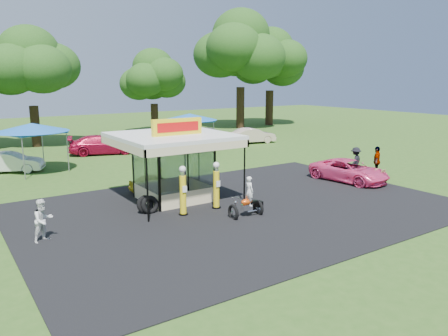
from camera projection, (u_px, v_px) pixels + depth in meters
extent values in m
plane|color=#2D5219|center=(267.00, 219.00, 19.21)|extent=(120.00, 120.00, 0.00)
cube|color=black|center=(240.00, 207.00, 20.83)|extent=(20.00, 14.00, 0.04)
cube|color=white|center=(174.00, 199.00, 22.18)|extent=(3.00, 3.00, 0.06)
cube|color=white|center=(172.00, 136.00, 21.52)|extent=(5.40, 5.40, 0.18)
cube|color=yellow|center=(177.00, 127.00, 21.01)|extent=(2.60, 0.25, 0.80)
cube|color=red|center=(178.00, 127.00, 20.91)|extent=(2.21, 0.02, 0.45)
cylinder|color=black|center=(147.00, 186.00, 18.39)|extent=(0.08, 0.08, 3.20)
cylinder|color=black|center=(244.00, 172.00, 21.18)|extent=(0.08, 0.08, 3.20)
cylinder|color=black|center=(183.00, 214.00, 19.69)|extent=(0.43, 0.43, 0.10)
cylinder|color=yellow|center=(183.00, 195.00, 19.50)|extent=(0.29, 0.29, 1.74)
cylinder|color=silver|center=(183.00, 174.00, 19.30)|extent=(0.19, 0.19, 0.19)
sphere|color=white|center=(182.00, 169.00, 19.26)|extent=(0.31, 0.31, 0.31)
cube|color=white|center=(185.00, 189.00, 19.30)|extent=(0.21, 0.02, 0.29)
cylinder|color=black|center=(216.00, 208.00, 20.69)|extent=(0.42, 0.42, 0.10)
cylinder|color=yellow|center=(216.00, 189.00, 20.51)|extent=(0.29, 0.29, 1.72)
cylinder|color=silver|center=(216.00, 169.00, 20.31)|extent=(0.19, 0.19, 0.19)
sphere|color=white|center=(216.00, 165.00, 20.27)|extent=(0.31, 0.31, 0.31)
cube|color=white|center=(218.00, 184.00, 20.31)|extent=(0.21, 0.02, 0.29)
torus|color=black|center=(233.00, 213.00, 19.08)|extent=(0.17, 0.76, 0.75)
torus|color=black|center=(258.00, 208.00, 19.77)|extent=(0.17, 0.76, 0.75)
cube|color=silver|center=(247.00, 207.00, 19.41)|extent=(0.50, 0.27, 0.27)
ellipsoid|color=#E14C0F|center=(247.00, 202.00, 19.36)|extent=(0.57, 0.32, 0.27)
cube|color=black|center=(253.00, 202.00, 19.54)|extent=(0.50, 0.25, 0.09)
cube|color=black|center=(259.00, 204.00, 19.74)|extent=(0.32, 0.32, 0.25)
cylinder|color=silver|center=(236.00, 205.00, 19.08)|extent=(0.40, 0.07, 0.80)
cylinder|color=silver|center=(238.00, 198.00, 19.08)|extent=(0.07, 0.54, 0.04)
sphere|color=silver|center=(235.00, 202.00, 19.04)|extent=(0.14, 0.14, 0.14)
imported|color=white|center=(249.00, 191.00, 19.34)|extent=(0.34, 0.50, 1.34)
torus|color=black|center=(150.00, 205.00, 19.84)|extent=(0.87, 0.43, 0.88)
torus|color=black|center=(145.00, 204.00, 19.90)|extent=(0.90, 0.54, 0.88)
cube|color=#593819|center=(381.00, 177.00, 25.22)|extent=(0.54, 0.31, 0.91)
cube|color=#593819|center=(378.00, 176.00, 25.40)|extent=(0.54, 0.31, 0.91)
imported|color=yellow|center=(155.00, 182.00, 23.87)|extent=(2.82, 1.13, 0.96)
imported|color=#FB4484|center=(349.00, 171.00, 26.01)|extent=(2.74, 4.98, 1.32)
imported|color=white|center=(43.00, 220.00, 16.42)|extent=(0.98, 0.88, 1.66)
imported|color=black|center=(355.00, 161.00, 27.68)|extent=(1.31, 1.00, 1.80)
imported|color=gray|center=(377.00, 161.00, 27.47)|extent=(1.18, 0.99, 1.89)
imported|color=silver|center=(11.00, 162.00, 28.59)|extent=(4.26, 2.94, 1.33)
imported|color=#A90D2F|center=(103.00, 145.00, 35.38)|extent=(5.72, 3.55, 1.55)
imported|color=silver|center=(172.00, 139.00, 38.22)|extent=(5.42, 3.36, 1.72)
imported|color=slate|center=(210.00, 136.00, 40.90)|extent=(5.60, 2.75, 1.53)
imported|color=beige|center=(252.00, 136.00, 41.36)|extent=(4.59, 2.32, 1.44)
cylinder|color=gray|center=(5.00, 152.00, 28.83)|extent=(0.06, 0.06, 2.57)
cylinder|color=gray|center=(53.00, 148.00, 30.48)|extent=(0.06, 0.06, 2.57)
cylinder|color=gray|center=(12.00, 159.00, 26.38)|extent=(0.06, 0.06, 2.57)
cylinder|color=gray|center=(64.00, 154.00, 28.03)|extent=(0.06, 0.06, 2.57)
cube|color=#1B5CB4|center=(32.00, 132.00, 28.16)|extent=(3.22, 3.22, 0.13)
cone|color=#1B5CB4|center=(32.00, 127.00, 28.09)|extent=(4.63, 4.63, 0.54)
cylinder|color=gray|center=(166.00, 136.00, 36.82)|extent=(0.06, 0.06, 2.54)
cylinder|color=gray|center=(196.00, 134.00, 38.45)|extent=(0.06, 0.06, 2.54)
cylinder|color=gray|center=(183.00, 140.00, 34.40)|extent=(0.06, 0.06, 2.54)
cylinder|color=gray|center=(214.00, 137.00, 36.03)|extent=(0.06, 0.06, 2.54)
cube|color=#1B5CB4|center=(190.00, 121.00, 36.15)|extent=(3.18, 3.18, 0.13)
cone|color=#1B5CB4|center=(190.00, 117.00, 36.09)|extent=(4.58, 4.58, 0.53)
cylinder|color=black|center=(35.00, 126.00, 39.07)|extent=(0.78, 0.78, 3.66)
ellipsoid|color=#1B4614|center=(31.00, 72.00, 38.11)|extent=(8.78, 8.78, 7.52)
cylinder|color=black|center=(155.00, 119.00, 48.73)|extent=(0.82, 0.82, 3.27)
ellipsoid|color=#1B4614|center=(153.00, 80.00, 47.89)|extent=(7.62, 7.62, 6.53)
cylinder|color=black|center=(240.00, 108.00, 53.61)|extent=(1.00, 1.00, 4.99)
ellipsoid|color=#1B4614|center=(241.00, 54.00, 52.32)|extent=(11.65, 11.65, 9.98)
cylinder|color=black|center=(269.00, 108.00, 57.25)|extent=(1.01, 1.01, 4.48)
ellipsoid|color=#1B4614|center=(270.00, 64.00, 56.11)|extent=(10.11, 10.11, 8.66)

